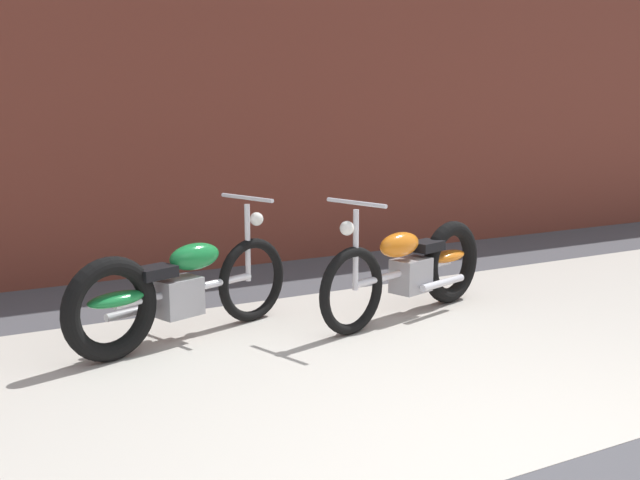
% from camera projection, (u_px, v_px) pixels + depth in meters
% --- Properties ---
extents(ground_plane, '(80.00, 80.00, 0.00)m').
position_uv_depth(ground_plane, '(527.00, 473.00, 3.59)').
color(ground_plane, '#47474C').
extents(sidewalk_slab, '(36.00, 3.50, 0.01)m').
position_uv_depth(sidewalk_slab, '(342.00, 363.00, 5.10)').
color(sidewalk_slab, '#B2ADA3').
rests_on(sidewalk_slab, ground).
extents(brick_building_wall, '(36.00, 0.50, 4.67)m').
position_uv_depth(brick_building_wall, '(173.00, 44.00, 7.66)').
color(brick_building_wall, brown).
rests_on(brick_building_wall, ground).
extents(motorcycle_green, '(1.93, 0.87, 1.03)m').
position_uv_depth(motorcycle_green, '(169.00, 291.00, 5.45)').
color(motorcycle_green, black).
rests_on(motorcycle_green, ground).
extents(motorcycle_orange, '(1.95, 0.82, 1.03)m').
position_uv_depth(motorcycle_orange, '(417.00, 267.00, 6.25)').
color(motorcycle_orange, black).
rests_on(motorcycle_orange, ground).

